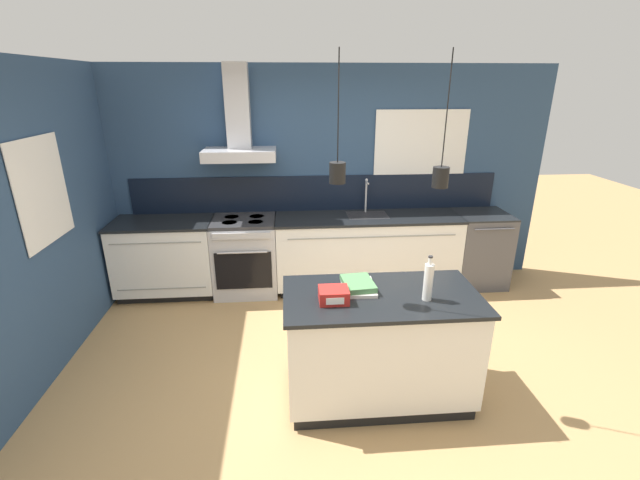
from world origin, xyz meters
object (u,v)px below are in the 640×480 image
(dishwasher, at_px, (478,248))
(oven_range, at_px, (246,256))
(red_supply_box, at_px, (334,295))
(book_stack, at_px, (358,285))
(bottle_on_island, at_px, (428,281))

(dishwasher, bearing_deg, oven_range, -179.92)
(oven_range, distance_m, dishwasher, 2.87)
(oven_range, height_order, red_supply_box, red_supply_box)
(oven_range, bearing_deg, dishwasher, 0.08)
(red_supply_box, bearing_deg, book_stack, 41.22)
(dishwasher, distance_m, bottle_on_island, 2.55)
(dishwasher, xyz_separation_m, bottle_on_island, (-1.36, -2.07, 0.60))
(bottle_on_island, distance_m, book_stack, 0.53)
(oven_range, relative_size, book_stack, 2.67)
(dishwasher, height_order, bottle_on_island, bottle_on_island)
(dishwasher, height_order, red_supply_box, red_supply_box)
(dishwasher, xyz_separation_m, book_stack, (-1.83, -1.86, 0.49))
(oven_range, height_order, bottle_on_island, bottle_on_island)
(red_supply_box, bearing_deg, oven_range, 112.04)
(bottle_on_island, bearing_deg, dishwasher, 56.62)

